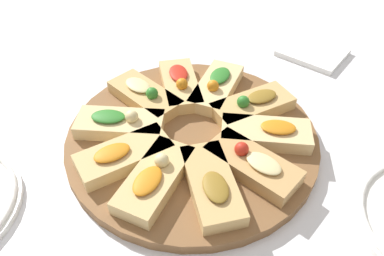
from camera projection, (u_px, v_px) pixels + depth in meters
ground_plane at (192, 141)px, 0.62m from camera, size 3.00×3.00×0.00m
serving_board at (192, 137)px, 0.61m from camera, size 0.41×0.41×0.02m
focaccia_slice_0 at (212, 184)px, 0.51m from camera, size 0.14×0.15×0.03m
focaccia_slice_1 at (252, 164)px, 0.54m from camera, size 0.15×0.10×0.04m
focaccia_slice_2 at (267, 133)px, 0.59m from camera, size 0.15×0.10×0.03m
focaccia_slice_3 at (253, 105)px, 0.64m from camera, size 0.13×0.15×0.04m
focaccia_slice_4 at (217, 87)px, 0.68m from camera, size 0.07×0.14×0.04m
focaccia_slice_5 at (180, 84)px, 0.68m from camera, size 0.13×0.15×0.04m
focaccia_slice_6 at (145, 95)px, 0.66m from camera, size 0.15×0.10×0.04m
focaccia_slice_7 at (120, 123)px, 0.60m from camera, size 0.15×0.11×0.04m
focaccia_slice_8 at (124, 155)px, 0.55m from camera, size 0.13×0.15×0.03m
focaccia_slice_9 at (156, 179)px, 0.52m from camera, size 0.06×0.14×0.04m
napkin_stack at (313, 52)px, 0.81m from camera, size 0.15×0.13×0.01m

